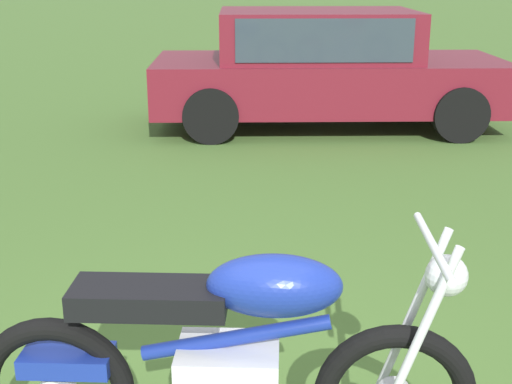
{
  "coord_description": "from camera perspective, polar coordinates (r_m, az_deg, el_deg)",
  "views": [
    {
      "loc": [
        0.67,
        -2.11,
        1.97
      ],
      "look_at": [
        -0.21,
        2.26,
        0.52
      ],
      "focal_mm": 49.56,
      "sensor_mm": 36.0,
      "label": 1
    }
  ],
  "objects": [
    {
      "name": "motorcycle_blue",
      "position": [
        2.86,
        -2.17,
        -13.51
      ],
      "size": [
        2.0,
        0.73,
        1.02
      ],
      "rotation": [
        0.0,
        0.0,
        0.16
      ],
      "color": "black",
      "rests_on": "ground"
    },
    {
      "name": "car_burgundy",
      "position": [
        8.87,
        5.45,
        10.34
      ],
      "size": [
        4.54,
        2.66,
        1.43
      ],
      "rotation": [
        0.0,
        0.0,
        0.22
      ],
      "color": "maroon",
      "rests_on": "ground"
    }
  ]
}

